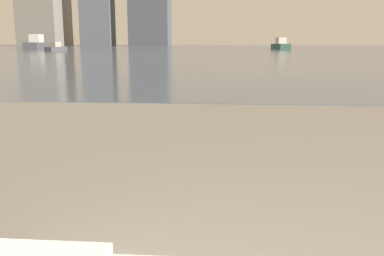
% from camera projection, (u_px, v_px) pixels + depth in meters
% --- Properties ---
extents(harbor_water, '(180.00, 110.00, 0.01)m').
position_uv_depth(harbor_water, '(228.00, 49.00, 60.64)').
color(harbor_water, slate).
rests_on(harbor_water, ground_plane).
extents(harbor_boat_0, '(2.33, 4.54, 1.62)m').
position_uv_depth(harbor_boat_0, '(281.00, 45.00, 58.73)').
color(harbor_boat_0, '#335647').
rests_on(harbor_boat_0, harbor_water).
extents(harbor_boat_1, '(1.67, 2.86, 1.01)m').
position_uv_depth(harbor_boat_1, '(56.00, 48.00, 46.70)').
color(harbor_boat_1, '#4C4C51').
rests_on(harbor_boat_1, harbor_water).
extents(harbor_boat_4, '(2.35, 5.56, 2.03)m').
position_uv_depth(harbor_boat_4, '(37.00, 44.00, 58.11)').
color(harbor_boat_4, '#4C4C51').
rests_on(harbor_boat_4, harbor_water).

